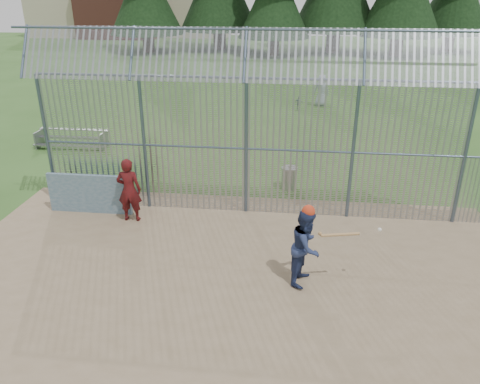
# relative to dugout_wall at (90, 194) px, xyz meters

# --- Properties ---
(ground) EXTENTS (120.00, 120.00, 0.00)m
(ground) POSITION_rel_dugout_wall_xyz_m (4.60, -2.90, -0.62)
(ground) COLOR #2D511E
(ground) RESTS_ON ground
(dirt_infield) EXTENTS (14.00, 10.00, 0.02)m
(dirt_infield) POSITION_rel_dugout_wall_xyz_m (4.60, -3.40, -0.61)
(dirt_infield) COLOR #756047
(dirt_infield) RESTS_ON ground
(dugout_wall) EXTENTS (2.50, 0.12, 1.20)m
(dugout_wall) POSITION_rel_dugout_wall_xyz_m (0.00, 0.00, 0.00)
(dugout_wall) COLOR #38566B
(dugout_wall) RESTS_ON dirt_infield
(batter) EXTENTS (0.91, 1.04, 1.80)m
(batter) POSITION_rel_dugout_wall_xyz_m (6.32, -2.89, 0.30)
(batter) COLOR navy
(batter) RESTS_ON dirt_infield
(onlooker) EXTENTS (0.71, 0.49, 1.88)m
(onlooker) POSITION_rel_dugout_wall_xyz_m (1.37, -0.35, 0.34)
(onlooker) COLOR maroon
(onlooker) RESTS_ON dirt_infield
(bg_kid_standing) EXTENTS (0.91, 0.62, 1.78)m
(bg_kid_standing) POSITION_rel_dugout_wall_xyz_m (7.40, 14.68, 0.27)
(bg_kid_standing) COLOR gray
(bg_kid_standing) RESTS_ON ground
(bg_kid_seated) EXTENTS (0.50, 0.29, 0.79)m
(bg_kid_seated) POSITION_rel_dugout_wall_xyz_m (6.16, 13.52, -0.22)
(bg_kid_seated) COLOR slate
(bg_kid_seated) RESTS_ON ground
(batting_gear) EXTENTS (1.73, 0.42, 0.63)m
(batting_gear) POSITION_rel_dugout_wall_xyz_m (6.46, -2.91, 1.10)
(batting_gear) COLOR #BB3319
(batting_gear) RESTS_ON ground
(trash_can) EXTENTS (0.56, 0.56, 0.82)m
(trash_can) POSITION_rel_dugout_wall_xyz_m (5.86, 2.56, -0.24)
(trash_can) COLOR gray
(trash_can) RESTS_ON ground
(bleacher) EXTENTS (3.00, 0.95, 0.72)m
(bleacher) POSITION_rel_dugout_wall_xyz_m (-3.32, 5.86, -0.21)
(bleacher) COLOR slate
(bleacher) RESTS_ON ground
(backstop_fence) EXTENTS (20.09, 0.81, 5.30)m
(backstop_fence) POSITION_rel_dugout_wall_xyz_m (6.41, 0.53, 1.74)
(backstop_fence) COLOR #47566B
(backstop_fence) RESTS_ON ground
(distant_buildings) EXTENTS (26.50, 10.50, 8.00)m
(distant_buildings) POSITION_rel_dugout_wall_xyz_m (-18.58, 53.59, 2.98)
(distant_buildings) COLOR brown
(distant_buildings) RESTS_ON ground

